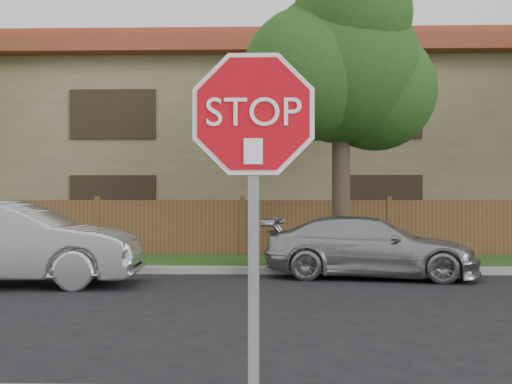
{
  "coord_description": "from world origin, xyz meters",
  "views": [
    {
      "loc": [
        0.79,
        -4.98,
        1.66
      ],
      "look_at": [
        0.69,
        -0.9,
        1.7
      ],
      "focal_mm": 42.0,
      "sensor_mm": 36.0,
      "label": 1
    }
  ],
  "objects": [
    {
      "name": "apartment_building",
      "position": [
        0.0,
        17.0,
        3.53
      ],
      "size": [
        35.2,
        9.2,
        7.2
      ],
      "color": "#8B7656",
      "rests_on": "ground"
    },
    {
      "name": "fence",
      "position": [
        0.0,
        11.4,
        0.8
      ],
      "size": [
        70.0,
        0.12,
        1.6
      ],
      "primitive_type": "cube",
      "color": "brown",
      "rests_on": "ground"
    },
    {
      "name": "tree_mid",
      "position": [
        2.52,
        9.57,
        4.87
      ],
      "size": [
        4.8,
        3.9,
        7.35
      ],
      "color": "#382B21",
      "rests_on": "ground"
    },
    {
      "name": "stop_sign",
      "position": [
        0.69,
        -1.48,
        1.83
      ],
      "size": [
        1.01,
        0.13,
        2.55
      ],
      "color": "gray",
      "rests_on": "sidewalk_near"
    },
    {
      "name": "sedan_right",
      "position": [
        2.84,
        7.56,
        0.64
      ],
      "size": [
        4.61,
        2.44,
        1.27
      ],
      "primitive_type": "imported",
      "rotation": [
        0.0,
        0.0,
        1.42
      ],
      "color": "#9DA0A3",
      "rests_on": "ground"
    },
    {
      "name": "far_curb",
      "position": [
        0.0,
        8.15,
        0.07
      ],
      "size": [
        70.0,
        0.3,
        0.15
      ],
      "primitive_type": "cube",
      "color": "gray",
      "rests_on": "ground"
    },
    {
      "name": "grass_strip",
      "position": [
        0.0,
        9.8,
        0.06
      ],
      "size": [
        70.0,
        3.0,
        0.12
      ],
      "primitive_type": "cube",
      "color": "#1E4714",
      "rests_on": "ground"
    },
    {
      "name": "sedan_left",
      "position": [
        -4.16,
        6.22,
        0.8
      ],
      "size": [
        4.97,
        2.0,
        1.6
      ],
      "primitive_type": "imported",
      "rotation": [
        0.0,
        0.0,
        1.63
      ],
      "color": "#B1B2B6",
      "rests_on": "ground"
    }
  ]
}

